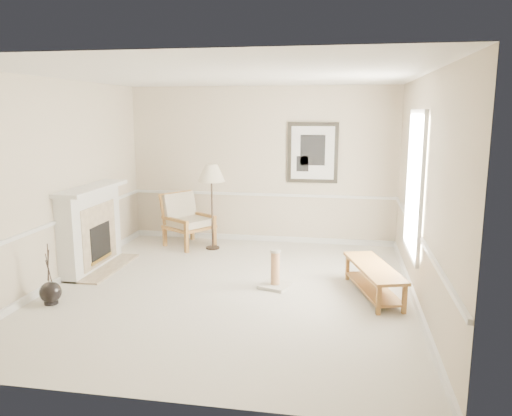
{
  "coord_description": "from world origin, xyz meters",
  "views": [
    {
      "loc": [
        1.51,
        -6.43,
        2.45
      ],
      "look_at": [
        0.26,
        0.7,
        1.04
      ],
      "focal_mm": 35.0,
      "sensor_mm": 36.0,
      "label": 1
    }
  ],
  "objects_px": {
    "floor_vase": "(51,293)",
    "armchair": "(185,217)",
    "floor_lamp": "(211,175)",
    "bench": "(374,276)",
    "scratching_post": "(275,276)"
  },
  "relations": [
    {
      "from": "bench",
      "to": "scratching_post",
      "type": "relative_size",
      "value": 2.71
    },
    {
      "from": "scratching_post",
      "to": "bench",
      "type": "bearing_deg",
      "value": -2.79
    },
    {
      "from": "floor_vase",
      "to": "bench",
      "type": "bearing_deg",
      "value": 14.29
    },
    {
      "from": "floor_lamp",
      "to": "bench",
      "type": "xyz_separation_m",
      "value": [
        2.74,
        -1.89,
        -1.06
      ]
    },
    {
      "from": "floor_vase",
      "to": "armchair",
      "type": "distance_m",
      "value": 3.22
    },
    {
      "from": "floor_lamp",
      "to": "scratching_post",
      "type": "height_order",
      "value": "floor_lamp"
    },
    {
      "from": "floor_vase",
      "to": "scratching_post",
      "type": "xyz_separation_m",
      "value": [
        2.76,
        1.11,
        0.02
      ]
    },
    {
      "from": "floor_lamp",
      "to": "bench",
      "type": "distance_m",
      "value": 3.49
    },
    {
      "from": "armchair",
      "to": "floor_lamp",
      "type": "height_order",
      "value": "floor_lamp"
    },
    {
      "from": "floor_vase",
      "to": "armchair",
      "type": "xyz_separation_m",
      "value": [
        0.82,
        3.09,
        0.37
      ]
    },
    {
      "from": "armchair",
      "to": "scratching_post",
      "type": "xyz_separation_m",
      "value": [
        1.95,
        -1.98,
        -0.35
      ]
    },
    {
      "from": "armchair",
      "to": "floor_vase",
      "type": "bearing_deg",
      "value": -160.7
    },
    {
      "from": "scratching_post",
      "to": "floor_vase",
      "type": "bearing_deg",
      "value": -158.1
    },
    {
      "from": "bench",
      "to": "armchair",
      "type": "bearing_deg",
      "value": 148.13
    },
    {
      "from": "floor_vase",
      "to": "armchair",
      "type": "bearing_deg",
      "value": 75.21
    }
  ]
}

